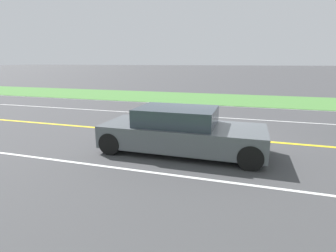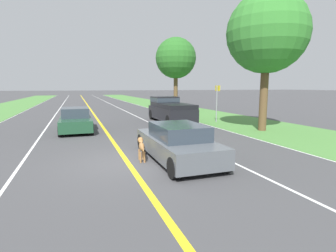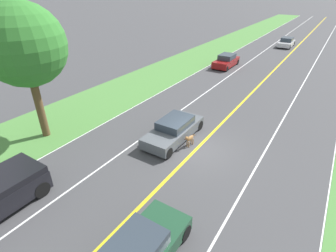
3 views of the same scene
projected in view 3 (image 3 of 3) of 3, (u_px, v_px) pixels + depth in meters
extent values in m
plane|color=#424244|center=(197.00, 149.00, 15.63)|extent=(400.00, 400.00, 0.00)
cube|color=yellow|center=(197.00, 149.00, 15.62)|extent=(0.18, 160.00, 0.01)
cube|color=white|center=(111.00, 119.00, 18.95)|extent=(0.14, 160.00, 0.01)
cube|color=white|center=(330.00, 193.00, 12.30)|extent=(0.14, 160.00, 0.01)
cube|color=white|center=(150.00, 133.00, 17.29)|extent=(0.10, 160.00, 0.01)
cube|color=white|center=(255.00, 168.00, 13.96)|extent=(0.10, 160.00, 0.01)
cube|color=#4C843D|center=(82.00, 110.00, 20.37)|extent=(6.00, 160.00, 0.03)
cube|color=#51565B|center=(174.00, 132.00, 16.41)|extent=(1.86, 4.70, 0.64)
cube|color=#2D3842|center=(175.00, 122.00, 16.27)|extent=(1.60, 2.26, 0.50)
cylinder|color=black|center=(144.00, 144.00, 15.47)|extent=(0.22, 0.64, 0.64)
cylinder|color=black|center=(178.00, 119.00, 18.31)|extent=(0.22, 0.64, 0.64)
cylinder|color=black|center=(168.00, 153.00, 14.67)|extent=(0.22, 0.64, 0.64)
cylinder|color=black|center=(199.00, 125.00, 17.51)|extent=(0.22, 0.64, 0.64)
ellipsoid|color=olive|center=(190.00, 138.00, 15.67)|extent=(0.27, 0.63, 0.28)
cylinder|color=olive|center=(187.00, 144.00, 15.73)|extent=(0.07, 0.07, 0.39)
cylinder|color=olive|center=(191.00, 141.00, 16.01)|extent=(0.07, 0.07, 0.39)
cylinder|color=olive|center=(189.00, 145.00, 15.65)|extent=(0.07, 0.07, 0.39)
cylinder|color=olive|center=(193.00, 142.00, 15.94)|extent=(0.07, 0.07, 0.39)
cylinder|color=olive|center=(188.00, 138.00, 15.44)|extent=(0.15, 0.18, 0.16)
sphere|color=olive|center=(187.00, 138.00, 15.34)|extent=(0.23, 0.23, 0.21)
ellipsoid|color=#331E14|center=(185.00, 139.00, 15.25)|extent=(0.10, 0.11, 0.08)
cone|color=brown|center=(186.00, 137.00, 15.34)|extent=(0.07, 0.07, 0.09)
cone|color=brown|center=(188.00, 137.00, 15.28)|extent=(0.07, 0.07, 0.09)
cylinder|color=olive|center=(194.00, 135.00, 15.92)|extent=(0.07, 0.23, 0.23)
cube|color=black|center=(3.00, 179.00, 11.28)|extent=(2.03, 3.02, 0.31)
cylinder|color=black|center=(18.00, 175.00, 12.89)|extent=(0.22, 0.77, 0.77)
cylinder|color=black|center=(42.00, 189.00, 11.99)|extent=(0.22, 0.77, 0.77)
cube|color=maroon|center=(226.00, 62.00, 30.52)|extent=(1.78, 4.23, 0.71)
cube|color=#2D3842|center=(227.00, 57.00, 30.34)|extent=(1.53, 2.03, 0.55)
cylinder|color=black|center=(213.00, 67.00, 29.73)|extent=(0.22, 0.61, 0.61)
cylinder|color=black|center=(225.00, 60.00, 32.27)|extent=(0.22, 0.61, 0.61)
cylinder|color=black|center=(227.00, 69.00, 28.97)|extent=(0.22, 0.61, 0.61)
cylinder|color=black|center=(237.00, 62.00, 31.51)|extent=(0.22, 0.61, 0.61)
cube|color=silver|center=(286.00, 43.00, 40.11)|extent=(1.83, 4.21, 0.61)
cube|color=#2D3842|center=(287.00, 39.00, 39.95)|extent=(1.58, 2.02, 0.56)
cylinder|color=black|center=(278.00, 46.00, 39.35)|extent=(0.22, 0.66, 0.66)
cylinder|color=black|center=(283.00, 42.00, 41.81)|extent=(0.22, 0.66, 0.66)
cylinder|color=black|center=(289.00, 47.00, 38.56)|extent=(0.22, 0.66, 0.66)
cylinder|color=black|center=(294.00, 43.00, 41.03)|extent=(0.22, 0.66, 0.66)
cube|color=#2D3842|center=(133.00, 250.00, 8.49)|extent=(1.52, 2.21, 0.57)
cylinder|color=black|center=(185.00, 233.00, 9.99)|extent=(0.22, 0.65, 0.65)
cylinder|color=black|center=(151.00, 215.00, 10.75)|extent=(0.22, 0.65, 0.65)
cylinder|color=brown|center=(39.00, 105.00, 15.99)|extent=(0.46, 0.46, 4.21)
sphere|color=#337A2D|center=(23.00, 45.00, 14.25)|extent=(4.62, 4.62, 4.62)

